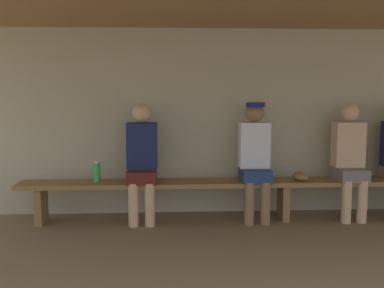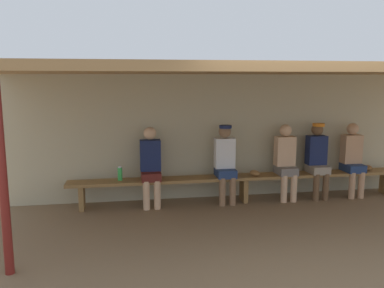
% 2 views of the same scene
% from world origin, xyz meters
% --- Properties ---
extents(ground_plane, '(24.00, 24.00, 0.00)m').
position_xyz_m(ground_plane, '(0.00, 0.00, 0.00)').
color(ground_plane, brown).
extents(back_wall, '(8.00, 0.20, 2.20)m').
position_xyz_m(back_wall, '(0.00, 2.00, 1.10)').
color(back_wall, '#B7AD8C').
rests_on(back_wall, ground).
extents(dugout_roof, '(8.00, 2.80, 0.12)m').
position_xyz_m(dugout_roof, '(0.00, 0.70, 2.26)').
color(dugout_roof, '#9E7547').
rests_on(dugout_roof, back_wall).
extents(support_post, '(0.10, 0.10, 2.20)m').
position_xyz_m(support_post, '(-3.31, -0.55, 1.10)').
color(support_post, maroon).
rests_on(support_post, ground).
extents(bench, '(6.00, 0.36, 0.46)m').
position_xyz_m(bench, '(0.00, 1.55, 0.39)').
color(bench, olive).
rests_on(bench, ground).
extents(player_shirtless_tan, '(0.34, 0.42, 1.34)m').
position_xyz_m(player_shirtless_tan, '(0.76, 1.55, 0.73)').
color(player_shirtless_tan, slate).
rests_on(player_shirtless_tan, ground).
extents(player_in_white, '(0.34, 0.42, 1.34)m').
position_xyz_m(player_in_white, '(1.35, 1.55, 0.75)').
color(player_in_white, gray).
rests_on(player_in_white, ground).
extents(player_in_blue, '(0.34, 0.42, 1.34)m').
position_xyz_m(player_in_blue, '(-1.62, 1.55, 0.73)').
color(player_in_blue, '#591E19').
rests_on(player_in_blue, ground).
extents(player_leftmost, '(0.34, 0.42, 1.34)m').
position_xyz_m(player_leftmost, '(2.04, 1.55, 0.73)').
color(player_leftmost, navy).
rests_on(player_leftmost, ground).
extents(player_rightmost, '(0.34, 0.42, 1.34)m').
position_xyz_m(player_rightmost, '(-0.34, 1.55, 0.75)').
color(player_rightmost, navy).
rests_on(player_rightmost, ground).
extents(water_bottle_clear, '(0.08, 0.08, 0.24)m').
position_xyz_m(water_bottle_clear, '(-2.13, 1.57, 0.57)').
color(water_bottle_clear, green).
rests_on(water_bottle_clear, bench).
extents(baseball_glove_tan, '(0.18, 0.25, 0.09)m').
position_xyz_m(baseball_glove_tan, '(0.18, 1.52, 0.51)').
color(baseball_glove_tan, olive).
rests_on(baseball_glove_tan, bench).
extents(baseball_glove_worn, '(0.27, 0.29, 0.09)m').
position_xyz_m(baseball_glove_worn, '(2.36, 1.58, 0.51)').
color(baseball_glove_worn, brown).
rests_on(baseball_glove_worn, bench).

